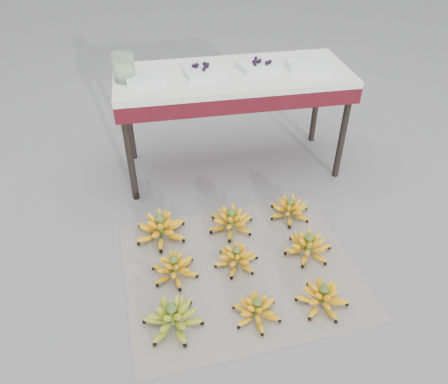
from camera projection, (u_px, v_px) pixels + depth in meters
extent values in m
plane|color=slate|center=(261.00, 267.00, 2.42)|extent=(60.00, 60.00, 0.00)
cube|color=beige|center=(240.00, 268.00, 2.41)|extent=(1.32, 1.13, 0.01)
ellipsoid|color=olive|center=(173.00, 320.00, 2.09)|extent=(0.38, 0.38, 0.08)
ellipsoid|color=olive|center=(172.00, 315.00, 2.07)|extent=(0.27, 0.27, 0.06)
ellipsoid|color=olive|center=(172.00, 310.00, 2.05)|extent=(0.17, 0.17, 0.05)
cylinder|color=#4A6624|center=(172.00, 315.00, 2.07)|extent=(0.05, 0.05, 0.12)
cone|color=#4A6624|center=(171.00, 305.00, 2.03)|extent=(0.06, 0.06, 0.04)
ellipsoid|color=#F9BE07|center=(257.00, 312.00, 2.14)|extent=(0.26, 0.26, 0.07)
ellipsoid|color=#F9BE07|center=(257.00, 308.00, 2.12)|extent=(0.19, 0.19, 0.05)
ellipsoid|color=#F9BE07|center=(257.00, 304.00, 2.10)|extent=(0.12, 0.12, 0.04)
cylinder|color=#4A6624|center=(257.00, 308.00, 2.12)|extent=(0.04, 0.04, 0.10)
cone|color=#4A6624|center=(257.00, 300.00, 2.08)|extent=(0.05, 0.05, 0.04)
ellipsoid|color=#F9BE07|center=(322.00, 299.00, 2.19)|extent=(0.34, 0.34, 0.08)
ellipsoid|color=#F9BE07|center=(323.00, 295.00, 2.17)|extent=(0.24, 0.24, 0.06)
ellipsoid|color=#F9BE07|center=(324.00, 291.00, 2.15)|extent=(0.16, 0.16, 0.05)
cylinder|color=#4A6624|center=(323.00, 295.00, 2.17)|extent=(0.04, 0.04, 0.11)
cone|color=#4A6624|center=(325.00, 286.00, 2.13)|extent=(0.05, 0.05, 0.04)
ellipsoid|color=#F9BE07|center=(175.00, 270.00, 2.35)|extent=(0.32, 0.32, 0.08)
ellipsoid|color=#F9BE07|center=(174.00, 266.00, 2.33)|extent=(0.23, 0.23, 0.06)
ellipsoid|color=#F9BE07|center=(174.00, 262.00, 2.31)|extent=(0.15, 0.15, 0.05)
cylinder|color=#4A6624|center=(174.00, 266.00, 2.33)|extent=(0.04, 0.04, 0.10)
cone|color=#4A6624|center=(173.00, 257.00, 2.29)|extent=(0.05, 0.05, 0.04)
ellipsoid|color=#F9BE07|center=(236.00, 260.00, 2.41)|extent=(0.26, 0.26, 0.07)
ellipsoid|color=#F9BE07|center=(236.00, 256.00, 2.39)|extent=(0.18, 0.18, 0.05)
ellipsoid|color=#F9BE07|center=(236.00, 252.00, 2.38)|extent=(0.12, 0.12, 0.05)
cylinder|color=#4A6624|center=(236.00, 256.00, 2.39)|extent=(0.04, 0.04, 0.10)
cone|color=#4A6624|center=(237.00, 247.00, 2.36)|extent=(0.05, 0.05, 0.04)
ellipsoid|color=#F9BE07|center=(308.00, 248.00, 2.48)|extent=(0.27, 0.27, 0.08)
ellipsoid|color=#F9BE07|center=(309.00, 244.00, 2.46)|extent=(0.19, 0.19, 0.06)
ellipsoid|color=#F9BE07|center=(309.00, 240.00, 2.44)|extent=(0.13, 0.13, 0.05)
cylinder|color=#4A6624|center=(309.00, 244.00, 2.46)|extent=(0.04, 0.04, 0.11)
cone|color=#4A6624|center=(310.00, 235.00, 2.42)|extent=(0.05, 0.05, 0.04)
ellipsoid|color=#F9BE07|center=(161.00, 230.00, 2.59)|extent=(0.32, 0.32, 0.09)
ellipsoid|color=#F9BE07|center=(160.00, 225.00, 2.56)|extent=(0.22, 0.22, 0.07)
ellipsoid|color=#F9BE07|center=(160.00, 221.00, 2.54)|extent=(0.14, 0.14, 0.06)
cylinder|color=#4A6624|center=(160.00, 225.00, 2.56)|extent=(0.05, 0.05, 0.13)
cone|color=#4A6624|center=(159.00, 215.00, 2.51)|extent=(0.06, 0.06, 0.05)
ellipsoid|color=#F9BE07|center=(231.00, 223.00, 2.65)|extent=(0.28, 0.28, 0.08)
ellipsoid|color=#F9BE07|center=(231.00, 219.00, 2.62)|extent=(0.20, 0.20, 0.06)
ellipsoid|color=#F9BE07|center=(231.00, 214.00, 2.60)|extent=(0.13, 0.13, 0.05)
cylinder|color=#4A6624|center=(231.00, 219.00, 2.62)|extent=(0.04, 0.04, 0.11)
cone|color=#4A6624|center=(231.00, 210.00, 2.58)|extent=(0.05, 0.05, 0.04)
ellipsoid|color=#F9BE07|center=(289.00, 211.00, 2.74)|extent=(0.29, 0.29, 0.08)
ellipsoid|color=#F9BE07|center=(290.00, 207.00, 2.72)|extent=(0.20, 0.20, 0.06)
ellipsoid|color=#F9BE07|center=(290.00, 203.00, 2.70)|extent=(0.13, 0.13, 0.05)
cylinder|color=#4A6624|center=(290.00, 207.00, 2.72)|extent=(0.04, 0.04, 0.10)
cone|color=#4A6624|center=(291.00, 199.00, 2.68)|extent=(0.05, 0.05, 0.04)
cylinder|color=black|center=(130.00, 155.00, 2.71)|extent=(0.04, 0.04, 0.68)
cylinder|color=black|center=(343.00, 134.00, 2.91)|extent=(0.04, 0.04, 0.68)
cylinder|color=black|center=(129.00, 117.00, 3.10)|extent=(0.04, 0.04, 0.68)
cylinder|color=black|center=(316.00, 101.00, 3.30)|extent=(0.04, 0.04, 0.68)
cube|color=maroon|center=(233.00, 86.00, 2.83)|extent=(1.50, 0.60, 0.10)
cube|color=white|center=(233.00, 75.00, 2.78)|extent=(1.50, 0.60, 0.04)
cube|color=silver|center=(146.00, 78.00, 2.66)|extent=(0.26, 0.20, 0.04)
cube|color=silver|center=(204.00, 71.00, 2.74)|extent=(0.27, 0.21, 0.04)
sphere|color=black|center=(197.00, 65.00, 2.74)|extent=(0.02, 0.02, 0.02)
sphere|color=black|center=(207.00, 65.00, 2.73)|extent=(0.02, 0.02, 0.02)
sphere|color=black|center=(204.00, 69.00, 2.68)|extent=(0.02, 0.02, 0.02)
sphere|color=black|center=(196.00, 66.00, 2.72)|extent=(0.02, 0.02, 0.02)
sphere|color=black|center=(206.00, 64.00, 2.75)|extent=(0.02, 0.02, 0.02)
sphere|color=black|center=(205.00, 67.00, 2.72)|extent=(0.02, 0.02, 0.02)
sphere|color=black|center=(193.00, 66.00, 2.73)|extent=(0.02, 0.02, 0.02)
sphere|color=black|center=(208.00, 64.00, 2.75)|extent=(0.02, 0.02, 0.02)
sphere|color=black|center=(207.00, 66.00, 2.72)|extent=(0.02, 0.02, 0.02)
sphere|color=black|center=(196.00, 65.00, 2.74)|extent=(0.02, 0.02, 0.02)
sphere|color=black|center=(204.00, 64.00, 2.75)|extent=(0.02, 0.02, 0.02)
cube|color=silver|center=(259.00, 66.00, 2.80)|extent=(0.28, 0.23, 0.04)
sphere|color=black|center=(267.00, 63.00, 2.76)|extent=(0.02, 0.02, 0.02)
sphere|color=black|center=(255.00, 64.00, 2.75)|extent=(0.02, 0.02, 0.02)
sphere|color=black|center=(267.00, 63.00, 2.75)|extent=(0.02, 0.02, 0.02)
sphere|color=black|center=(270.00, 61.00, 2.78)|extent=(0.02, 0.02, 0.02)
sphere|color=black|center=(259.00, 61.00, 2.78)|extent=(0.02, 0.02, 0.02)
sphere|color=black|center=(256.00, 62.00, 2.77)|extent=(0.02, 0.02, 0.02)
sphere|color=black|center=(260.00, 60.00, 2.80)|extent=(0.02, 0.02, 0.02)
sphere|color=black|center=(254.00, 62.00, 2.78)|extent=(0.02, 0.02, 0.02)
sphere|color=black|center=(269.00, 62.00, 2.77)|extent=(0.02, 0.02, 0.02)
sphere|color=black|center=(256.00, 58.00, 2.82)|extent=(0.02, 0.02, 0.02)
cube|color=silver|center=(309.00, 66.00, 2.80)|extent=(0.28, 0.22, 0.04)
cylinder|color=beige|center=(124.00, 67.00, 2.62)|extent=(0.15, 0.15, 0.17)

